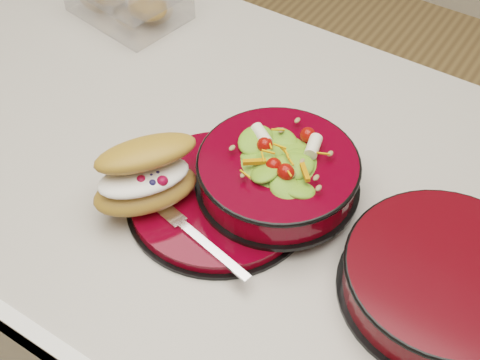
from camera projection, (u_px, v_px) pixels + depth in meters
The scene contains 6 objects.
island_counter at pixel (185, 294), 1.34m from camera, with size 1.24×0.74×0.90m.
dinner_plate at pixel (220, 198), 0.91m from camera, with size 0.26×0.26×0.02m.
salad_bowl at pixel (278, 168), 0.89m from camera, with size 0.23×0.23×0.09m.
croissant at pixel (147, 176), 0.87m from camera, with size 0.14×0.17×0.09m.
fork at pixel (200, 239), 0.85m from camera, with size 0.16×0.05×0.00m.
extra_bowl at pixel (446, 279), 0.80m from camera, with size 0.26×0.26×0.05m.
Camera 1 is at (0.50, -0.56, 1.60)m, focal length 50.00 mm.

